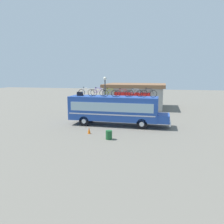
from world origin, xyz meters
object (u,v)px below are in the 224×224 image
luggage_bag_1 (80,94)px  trash_bin (109,135)px  rooftop_bicycle_1 (86,92)px  rooftop_bicycle_2 (98,92)px  rooftop_bicycle_3 (110,93)px  street_lamp (105,91)px  rooftop_bicycle_6 (148,93)px  traffic_cone (89,130)px  rooftop_bicycle_5 (135,93)px  rooftop_bicycle_4 (123,93)px  bus (115,109)px

luggage_bag_1 → trash_bin: size_ratio=0.79×
luggage_bag_1 → rooftop_bicycle_1: bearing=-9.8°
rooftop_bicycle_2 → rooftop_bicycle_3: bearing=-13.0°
luggage_bag_1 → street_lamp: bearing=68.2°
rooftop_bicycle_1 → trash_bin: 6.99m
rooftop_bicycle_6 → street_lamp: size_ratio=0.33×
luggage_bag_1 → rooftop_bicycle_6: size_ratio=0.35×
traffic_cone → rooftop_bicycle_5: bearing=48.8°
rooftop_bicycle_4 → trash_bin: size_ratio=2.31×
rooftop_bicycle_5 → trash_bin: (-1.45, -5.53, -3.11)m
rooftop_bicycle_3 → rooftop_bicycle_4: rooftop_bicycle_3 is taller
rooftop_bicycle_3 → street_lamp: bearing=111.0°
rooftop_bicycle_6 → street_lamp: (-5.70, 4.17, -0.12)m
rooftop_bicycle_1 → rooftop_bicycle_4: bearing=1.4°
rooftop_bicycle_5 → rooftop_bicycle_6: size_ratio=0.97×
rooftop_bicycle_2 → rooftop_bicycle_5: 3.96m
luggage_bag_1 → rooftop_bicycle_4: rooftop_bicycle_4 is taller
bus → traffic_cone: bearing=-112.2°
trash_bin → rooftop_bicycle_1: bearing=127.0°
luggage_bag_1 → rooftop_bicycle_5: rooftop_bicycle_5 is taller
luggage_bag_1 → rooftop_bicycle_3: (3.40, -0.20, 0.16)m
rooftop_bicycle_2 → street_lamp: (-0.35, 4.13, -0.11)m
rooftop_bicycle_1 → street_lamp: 4.47m
rooftop_bicycle_2 → rooftop_bicycle_3: 1.39m
bus → luggage_bag_1: 4.20m
luggage_bag_1 → rooftop_bicycle_1: 0.82m
traffic_cone → rooftop_bicycle_3: bearing=73.2°
bus → rooftop_bicycle_1: bearing=-175.8°
rooftop_bicycle_4 → rooftop_bicycle_6: bearing=2.4°
bus → rooftop_bicycle_6: bearing=-0.4°
trash_bin → street_lamp: street_lamp is taller
rooftop_bicycle_2 → bus: bearing=-0.6°
luggage_bag_1 → rooftop_bicycle_1: rooftop_bicycle_1 is taller
bus → trash_bin: bearing=-83.1°
luggage_bag_1 → rooftop_bicycle_5: size_ratio=0.36×
rooftop_bicycle_6 → traffic_cone: rooftop_bicycle_6 is taller
bus → rooftop_bicycle_4: size_ratio=6.14×
trash_bin → traffic_cone: size_ratio=1.26×
rooftop_bicycle_3 → rooftop_bicycle_5: 2.66m
rooftop_bicycle_1 → rooftop_bicycle_5: (5.21, 0.54, -0.03)m
rooftop_bicycle_3 → rooftop_bicycle_5: (2.59, 0.60, -0.01)m
luggage_bag_1 → traffic_cone: (2.32, -3.80, -3.03)m
street_lamp → luggage_bag_1: bearing=-111.8°
rooftop_bicycle_1 → rooftop_bicycle_3: (2.62, -0.06, -0.02)m
bus → rooftop_bicycle_3: (-0.50, -0.29, 1.69)m
bus → rooftop_bicycle_5: (2.09, 0.31, 1.68)m
rooftop_bicycle_1 → trash_bin: bearing=-53.0°
bus → rooftop_bicycle_4: rooftop_bicycle_4 is taller
rooftop_bicycle_1 → rooftop_bicycle_3: bearing=-1.4°
bus → rooftop_bicycle_2: rooftop_bicycle_2 is taller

